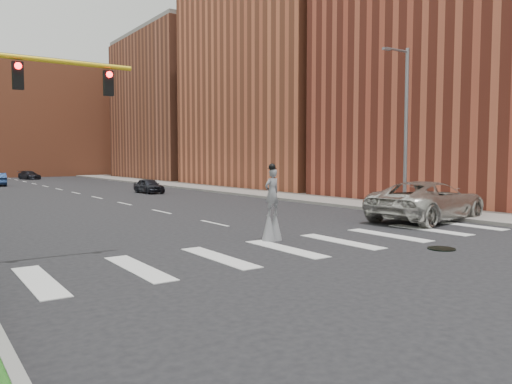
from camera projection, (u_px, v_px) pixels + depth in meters
name	position (u px, v px, depth m)	size (l,w,h in m)	color
ground_plane	(334.00, 250.00, 16.61)	(160.00, 160.00, 0.00)	black
sidewalk_right	(242.00, 191.00, 44.21)	(5.00, 90.00, 0.18)	slate
manhole	(441.00, 249.00, 16.66)	(0.90, 0.90, 0.04)	black
building_near	(487.00, 44.00, 34.85)	(16.00, 20.00, 22.00)	#9F3E2B
building_mid	(291.00, 73.00, 52.86)	(16.00, 22.00, 24.00)	#C8633E
building_far	(188.00, 110.00, 72.73)	(16.00, 22.00, 20.00)	#9A5239
building_backdrop	(37.00, 122.00, 83.48)	(26.00, 14.00, 18.00)	#C8633E
streetlight	(405.00, 124.00, 27.36)	(2.05, 0.20, 9.00)	slate
stilt_performer	(272.00, 211.00, 18.33)	(0.84, 0.56, 2.85)	#352115
suv_crossing	(428.00, 201.00, 24.09)	(3.18, 6.90, 1.92)	beige
car_near	(149.00, 186.00, 42.62)	(1.49, 3.71, 1.26)	black
car_far	(29.00, 175.00, 69.03)	(1.65, 4.07, 1.18)	black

